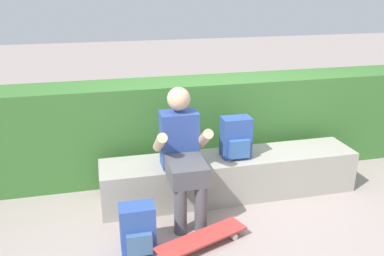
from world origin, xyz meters
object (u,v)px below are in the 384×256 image
Objects in this scene: bench_main at (230,176)px; skateboard_near_person at (202,239)px; person_skater at (183,151)px; backpack_on_ground at (138,229)px; backpack_on_bench at (236,138)px.

skateboard_near_person is at bearing -122.77° from bench_main.
person_skater is (-0.53, -0.22, 0.42)m from bench_main.
person_skater is at bearing -158.01° from bench_main.
person_skater is 1.43× the size of skateboard_near_person.
bench_main is 1.22m from backpack_on_ground.
skateboard_near_person is at bearing -85.91° from person_skater.
bench_main is 0.41m from backpack_on_bench.
bench_main is 6.39× the size of backpack_on_ground.
bench_main is 0.92m from skateboard_near_person.
backpack_on_ground reaches higher than skateboard_near_person.
backpack_on_ground is (-1.00, -0.68, -0.02)m from bench_main.
skateboard_near_person is 0.53m from backpack_on_ground.
person_skater is at bearing -160.38° from backpack_on_bench.
bench_main is at bearing 34.31° from backpack_on_ground.
bench_main reaches higher than skateboard_near_person.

